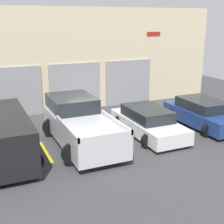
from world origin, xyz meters
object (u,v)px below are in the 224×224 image
(sedan_white, at_px, (148,122))
(van_right, at_px, (2,135))
(sedan_side, at_px, (203,113))
(pickup_truck, at_px, (80,124))

(sedan_white, relative_size, van_right, 0.90)
(sedan_side, bearing_deg, van_right, -179.87)
(sedan_white, distance_m, sedan_side, 3.06)
(sedan_white, height_order, van_right, van_right)
(pickup_truck, bearing_deg, sedan_side, -2.22)
(sedan_white, xyz_separation_m, van_right, (-6.13, -0.02, 0.34))
(van_right, bearing_deg, sedan_white, 0.22)
(sedan_white, relative_size, sedan_side, 1.01)
(pickup_truck, distance_m, sedan_white, 3.09)
(sedan_white, bearing_deg, van_right, -179.78)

